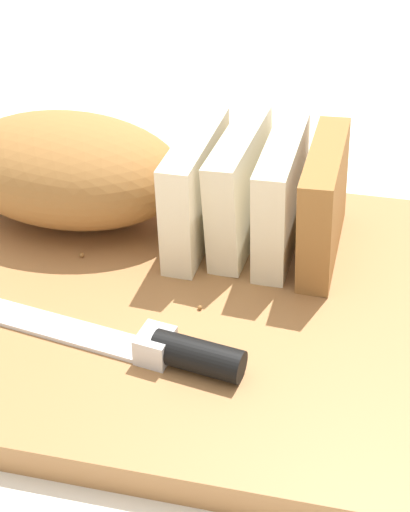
# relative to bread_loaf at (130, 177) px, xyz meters

# --- Properties ---
(ground_plane) EXTENTS (3.00, 3.00, 0.00)m
(ground_plane) POSITION_rel_bread_loaf_xyz_m (0.07, -0.08, -0.06)
(ground_plane) COLOR silver
(cutting_board) EXTENTS (0.47, 0.33, 0.02)m
(cutting_board) POSITION_rel_bread_loaf_xyz_m (0.07, -0.08, -0.05)
(cutting_board) COLOR #9E6B3D
(cutting_board) RESTS_ON ground_plane
(bread_loaf) EXTENTS (0.31, 0.14, 0.08)m
(bread_loaf) POSITION_rel_bread_loaf_xyz_m (0.00, 0.00, 0.00)
(bread_loaf) COLOR #996633
(bread_loaf) RESTS_ON cutting_board
(bread_knife) EXTENTS (0.29, 0.08, 0.02)m
(bread_knife) POSITION_rel_bread_loaf_xyz_m (0.03, -0.14, -0.03)
(bread_knife) COLOR silver
(bread_knife) RESTS_ON cutting_board
(crumb_near_knife) EXTENTS (0.00, 0.00, 0.00)m
(crumb_near_knife) POSITION_rel_bread_loaf_xyz_m (-0.03, -0.05, -0.04)
(crumb_near_knife) COLOR #996633
(crumb_near_knife) RESTS_ON cutting_board
(crumb_near_loaf) EXTENTS (0.00, 0.00, 0.00)m
(crumb_near_loaf) POSITION_rel_bread_loaf_xyz_m (0.07, -0.10, -0.04)
(crumb_near_loaf) COLOR #996633
(crumb_near_loaf) RESTS_ON cutting_board
(crumb_stray_left) EXTENTS (0.01, 0.01, 0.01)m
(crumb_stray_left) POSITION_rel_bread_loaf_xyz_m (0.08, -0.02, -0.04)
(crumb_stray_left) COLOR #996633
(crumb_stray_left) RESTS_ON cutting_board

